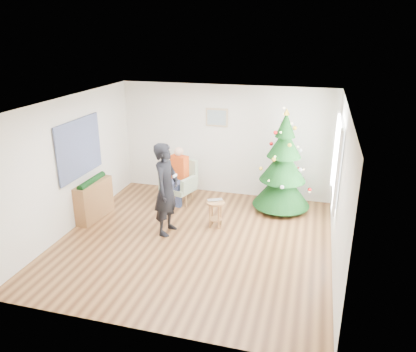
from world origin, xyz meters
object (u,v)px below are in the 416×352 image
(console, at_px, (94,200))
(stool, at_px, (215,214))
(standing_man, at_px, (166,189))
(christmas_tree, at_px, (283,166))
(armchair, at_px, (180,186))

(console, bearing_deg, stool, 11.35)
(stool, height_order, standing_man, standing_man)
(christmas_tree, relative_size, console, 2.25)
(christmas_tree, bearing_deg, standing_man, -140.68)
(stool, distance_m, armchair, 1.54)
(christmas_tree, bearing_deg, stool, -134.84)
(stool, bearing_deg, armchair, 136.76)
(christmas_tree, xyz_separation_m, armchair, (-2.30, -0.14, -0.66))
(christmas_tree, distance_m, console, 4.07)
(christmas_tree, xyz_separation_m, console, (-3.75, -1.46, -0.61))
(armchair, bearing_deg, christmas_tree, 21.76)
(christmas_tree, distance_m, standing_man, 2.63)
(console, bearing_deg, standing_man, -1.38)
(armchair, height_order, console, armchair)
(armchair, distance_m, console, 1.96)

